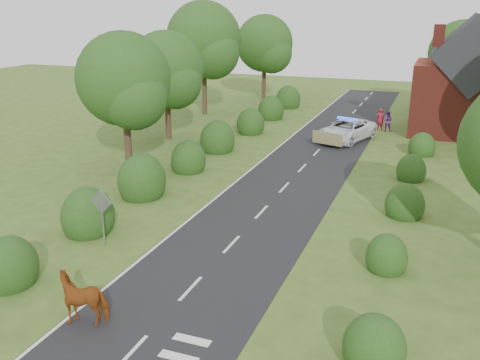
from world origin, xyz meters
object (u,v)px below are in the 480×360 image
at_px(cow, 85,300).
at_px(police_van, 346,130).
at_px(pedestrian_red, 380,119).
at_px(road_sign, 102,209).
at_px(pedestrian_purple, 387,121).

xyz_separation_m(cow, police_van, (3.58, 27.17, 0.09)).
height_order(cow, pedestrian_red, pedestrian_red).
bearing_deg(road_sign, pedestrian_purple, 71.60).
xyz_separation_m(cow, pedestrian_red, (5.50, 31.58, 0.20)).
bearing_deg(pedestrian_red, pedestrian_purple, 144.10).
bearing_deg(police_van, cow, -79.58).
distance_m(pedestrian_red, pedestrian_purple, 0.63).
relative_size(road_sign, cow, 1.27).
bearing_deg(pedestrian_purple, pedestrian_red, -16.99).
bearing_deg(police_van, pedestrian_red, 84.34).
height_order(road_sign, cow, road_sign).
relative_size(road_sign, pedestrian_purple, 1.51).
relative_size(police_van, pedestrian_red, 3.45).
height_order(cow, police_van, police_van).
bearing_deg(road_sign, cow, -61.40).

